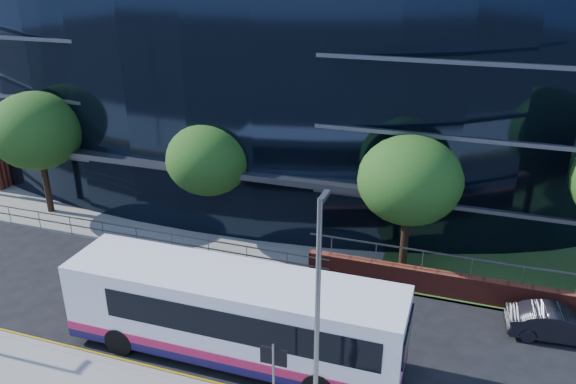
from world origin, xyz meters
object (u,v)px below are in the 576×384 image
(street_sign, at_px, (274,366))
(city_bus, at_px, (236,315))
(tree_far_b, at_px, (209,159))
(parked_car, at_px, (558,324))
(streetlight_east, at_px, (317,324))
(tree_far_a, at_px, (37,131))
(tree_far_c, at_px, (410,180))

(street_sign, bearing_deg, city_bus, 133.12)
(street_sign, distance_m, city_bus, 3.50)
(tree_far_b, relative_size, parked_car, 1.60)
(street_sign, height_order, streetlight_east, streetlight_east)
(tree_far_a, distance_m, parked_car, 26.88)
(tree_far_a, relative_size, city_bus, 0.56)
(streetlight_east, relative_size, city_bus, 0.65)
(tree_far_b, relative_size, tree_far_c, 0.93)
(street_sign, distance_m, parked_car, 11.66)
(street_sign, bearing_deg, tree_far_c, 76.71)
(streetlight_east, height_order, city_bus, streetlight_east)
(tree_far_a, height_order, parked_car, tree_far_a)
(street_sign, distance_m, tree_far_c, 11.14)
(tree_far_c, bearing_deg, tree_far_b, 177.14)
(tree_far_a, xyz_separation_m, tree_far_b, (10.00, 0.50, -0.65))
(tree_far_a, distance_m, tree_far_b, 10.03)
(tree_far_c, height_order, city_bus, tree_far_c)
(tree_far_b, height_order, streetlight_east, streetlight_east)
(street_sign, height_order, city_bus, city_bus)
(parked_car, bearing_deg, city_bus, 107.51)
(parked_car, bearing_deg, street_sign, 123.98)
(city_bus, xyz_separation_m, parked_car, (11.23, 4.90, -1.15))
(street_sign, xyz_separation_m, tree_far_b, (-7.50, 11.09, 2.06))
(street_sign, distance_m, tree_far_a, 20.63)
(tree_far_b, bearing_deg, street_sign, -55.92)
(tree_far_a, relative_size, streetlight_east, 0.87)
(streetlight_east, bearing_deg, street_sign, 158.64)
(tree_far_c, relative_size, streetlight_east, 0.81)
(street_sign, xyz_separation_m, streetlight_east, (1.50, -0.59, 2.29))
(streetlight_east, bearing_deg, tree_far_b, 127.63)
(city_bus, bearing_deg, tree_far_c, 58.33)
(tree_far_c, bearing_deg, city_bus, -121.22)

